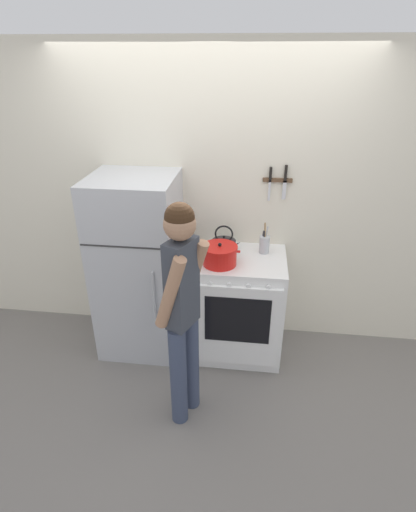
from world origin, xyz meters
TOP-DOWN VIEW (x-y plane):
  - ground_plane at (0.00, 0.00)m, footprint 14.00×14.00m
  - wall_back at (0.00, 0.03)m, footprint 10.00×0.06m
  - refrigerator at (-0.57, -0.32)m, footprint 0.68×0.67m
  - stove_range at (0.30, -0.33)m, footprint 0.74×0.65m
  - dutch_oven_pot at (0.13, -0.43)m, footprint 0.32×0.28m
  - tea_kettle at (0.15, -0.18)m, footprint 0.25×0.20m
  - utensil_jar at (0.48, -0.18)m, footprint 0.09×0.09m
  - person at (-0.05, -1.09)m, footprint 0.36×0.41m
  - wall_knife_strip at (0.56, -0.02)m, footprint 0.24×0.03m

SIDE VIEW (x-z plane):
  - ground_plane at x=0.00m, z-range 0.00..0.00m
  - stove_range at x=0.30m, z-range 0.01..0.93m
  - refrigerator at x=-0.57m, z-range 0.00..1.58m
  - person at x=-0.05m, z-range 0.12..1.79m
  - tea_kettle at x=0.15m, z-range 0.87..1.10m
  - utensil_jar at x=0.48m, z-range 0.87..1.14m
  - dutch_oven_pot at x=0.13m, z-range 0.91..1.10m
  - wall_back at x=0.00m, z-range 0.00..2.55m
  - wall_knife_strip at x=0.56m, z-range 1.36..1.66m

